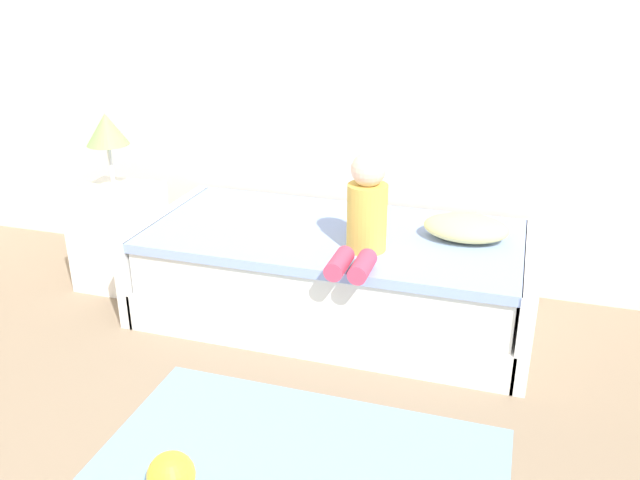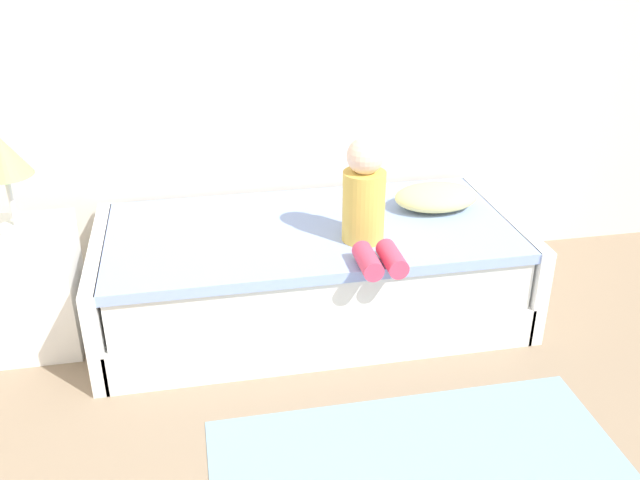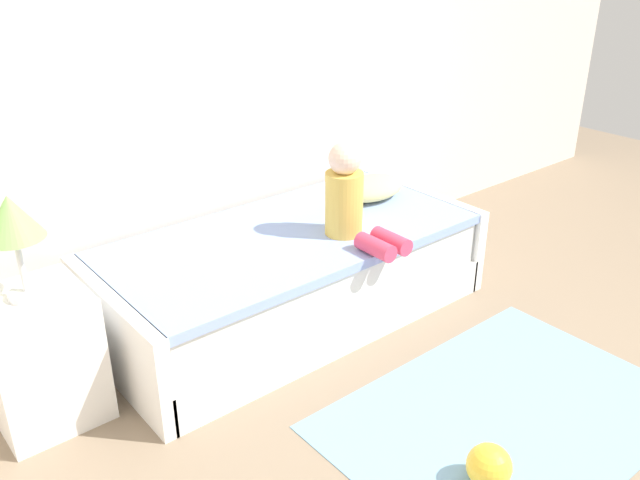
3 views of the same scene
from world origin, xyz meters
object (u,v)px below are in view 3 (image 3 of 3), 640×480
at_px(bed, 291,275).
at_px(nightstand, 41,357).
at_px(child_figure, 350,200).
at_px(table_lamp, 12,222).
at_px(pillow, 371,188).
at_px(toy_ball, 489,466).

height_order(bed, nightstand, nightstand).
bearing_deg(nightstand, child_figure, -8.57).
xyz_separation_m(table_lamp, pillow, (2.03, 0.09, -0.37)).
xyz_separation_m(bed, table_lamp, (-1.35, 0.01, 0.69)).
bearing_deg(toy_ball, nightstand, 127.69).
xyz_separation_m(nightstand, child_figure, (1.57, -0.24, 0.40)).
bearing_deg(child_figure, bed, 134.03).
xyz_separation_m(nightstand, table_lamp, (0.00, 0.00, 0.64)).
distance_m(table_lamp, toy_ball, 2.09).
relative_size(nightstand, child_figure, 1.18).
bearing_deg(bed, table_lamp, 179.64).
xyz_separation_m(child_figure, toy_ball, (-0.40, -1.27, -0.61)).
bearing_deg(child_figure, nightstand, 171.43).
height_order(bed, child_figure, child_figure).
height_order(table_lamp, child_figure, table_lamp).
bearing_deg(nightstand, pillow, 2.58).
bearing_deg(toy_ball, bed, 83.08).
height_order(nightstand, table_lamp, table_lamp).
bearing_deg(pillow, toy_ball, -118.38).
xyz_separation_m(nightstand, toy_ball, (1.17, -1.51, -0.21)).
bearing_deg(toy_ball, table_lamp, 127.69).
distance_m(bed, table_lamp, 1.52).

